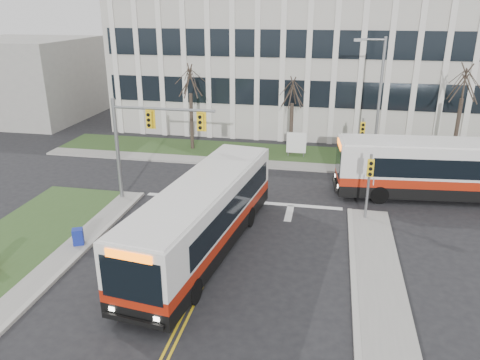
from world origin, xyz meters
name	(u,v)px	position (x,y,z in m)	size (l,w,h in m)	color
ground	(207,273)	(0.00, 0.00, 0.00)	(120.00, 120.00, 0.00)	black
sidewalk_cross	(328,168)	(5.00, 15.20, 0.07)	(44.00, 1.60, 0.14)	#9E9B93
building_lawn	(328,157)	(5.00, 18.00, 0.06)	(44.00, 5.00, 0.12)	#314D21
office_building	(335,61)	(5.00, 30.00, 6.00)	(40.00, 16.00, 12.00)	#B7B4A9
building_annex	(26,79)	(-26.00, 26.00, 4.00)	(12.00, 12.00, 8.00)	#9E9B93
mast_arm_signal	(143,133)	(-5.62, 7.16, 4.26)	(6.11, 0.38, 6.20)	slate
signal_pole_near	(369,178)	(7.20, 6.90, 2.50)	(0.34, 0.39, 3.80)	slate
signal_pole_far	(362,137)	(7.20, 15.40, 2.50)	(0.34, 0.39, 3.80)	slate
streetlight	(377,97)	(8.03, 16.20, 5.19)	(2.15, 0.25, 9.20)	slate
directory_sign	(296,143)	(2.50, 17.50, 1.17)	(1.50, 0.12, 2.00)	slate
tree_left	(190,82)	(-6.00, 18.00, 5.51)	(1.80, 1.80, 7.70)	#42352B
tree_mid	(293,93)	(2.00, 18.20, 4.88)	(1.80, 1.80, 6.82)	#42352B
tree_right	(464,85)	(14.00, 18.00, 5.91)	(1.80, 1.80, 8.25)	#42352B
bus_main	(203,218)	(-0.64, 1.95, 1.72)	(2.79, 12.89, 3.44)	silver
bus_cross	(448,171)	(12.15, 11.19, 1.75)	(2.85, 13.14, 3.50)	silver
newspaper_box_blue	(78,238)	(-6.80, 1.11, 0.47)	(0.50, 0.45, 0.95)	navy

